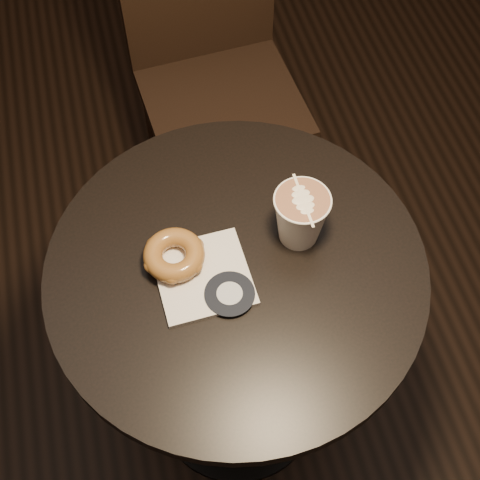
# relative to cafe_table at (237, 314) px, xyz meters

# --- Properties ---
(cafe_table) EXTENTS (0.70, 0.70, 0.75)m
(cafe_table) POSITION_rel_cafe_table_xyz_m (0.00, 0.00, 0.00)
(cafe_table) COLOR black
(cafe_table) RESTS_ON ground
(chair) EXTENTS (0.44, 0.44, 1.04)m
(chair) POSITION_rel_cafe_table_xyz_m (0.12, 0.77, 0.03)
(chair) COLOR black
(chair) RESTS_ON ground
(pastry_bag) EXTENTS (0.17, 0.17, 0.01)m
(pastry_bag) POSITION_rel_cafe_table_xyz_m (-0.06, -0.01, 0.20)
(pastry_bag) COLOR silver
(pastry_bag) RESTS_ON cafe_table
(doughnut) EXTENTS (0.11, 0.11, 0.04)m
(doughnut) POSITION_rel_cafe_table_xyz_m (-0.11, 0.03, 0.23)
(doughnut) COLOR brown
(doughnut) RESTS_ON pastry_bag
(latte_cup) EXTENTS (0.10, 0.10, 0.11)m
(latte_cup) POSITION_rel_cafe_table_xyz_m (0.13, 0.04, 0.26)
(latte_cup) COLOR white
(latte_cup) RESTS_ON cafe_table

